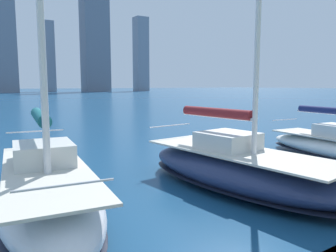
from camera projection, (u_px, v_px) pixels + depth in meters
sailboat_maroon at (238, 167)px, 10.59m from camera, size 3.54×7.97×11.84m
sailboat_teal at (47, 190)px, 8.08m from camera, size 3.25×7.39×11.76m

